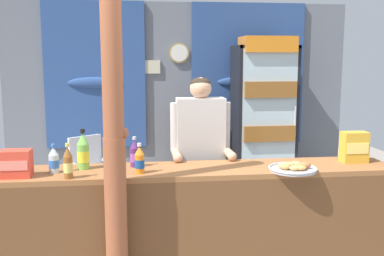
% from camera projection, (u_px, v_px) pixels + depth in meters
% --- Properties ---
extents(ground_plane, '(8.22, 8.22, 0.00)m').
position_uv_depth(ground_plane, '(198.00, 233.00, 4.52)').
color(ground_plane, gray).
extents(back_wall_curtained, '(4.73, 0.22, 2.51)m').
position_uv_depth(back_wall_curtained, '(179.00, 92.00, 6.23)').
color(back_wall_curtained, slate).
rests_on(back_wall_curtained, ground).
extents(stall_counter, '(3.05, 0.51, 0.90)m').
position_uv_depth(stall_counter, '(205.00, 215.00, 3.46)').
color(stall_counter, '#935B33').
rests_on(stall_counter, ground).
extents(timber_post, '(0.18, 0.15, 2.44)m').
position_uv_depth(timber_post, '(114.00, 145.00, 3.04)').
color(timber_post, '#995133').
rests_on(timber_post, ground).
extents(drink_fridge, '(0.78, 0.62, 2.03)m').
position_uv_depth(drink_fridge, '(264.00, 108.00, 5.87)').
color(drink_fridge, black).
rests_on(drink_fridge, ground).
extents(bottle_shelf_rack, '(0.48, 0.28, 1.14)m').
position_uv_depth(bottle_shelf_rack, '(194.00, 146.00, 6.01)').
color(bottle_shelf_rack, brown).
rests_on(bottle_shelf_rack, ground).
extents(plastic_lawn_chair, '(0.62, 0.62, 0.86)m').
position_uv_depth(plastic_lawn_chair, '(91.00, 168.00, 5.18)').
color(plastic_lawn_chair, silver).
rests_on(plastic_lawn_chair, ground).
extents(shopkeeper, '(0.54, 0.42, 1.59)m').
position_uv_depth(shopkeeper, '(201.00, 144.00, 3.97)').
color(shopkeeper, '#28282D').
rests_on(shopkeeper, ground).
extents(soda_bottle_lime_soda, '(0.09, 0.09, 0.31)m').
position_uv_depth(soda_bottle_lime_soda, '(83.00, 152.00, 3.46)').
color(soda_bottle_lime_soda, '#75C64C').
rests_on(soda_bottle_lime_soda, stall_counter).
extents(soda_bottle_water, '(0.08, 0.08, 0.22)m').
position_uv_depth(soda_bottle_water, '(54.00, 161.00, 3.34)').
color(soda_bottle_water, silver).
rests_on(soda_bottle_water, stall_counter).
extents(soda_bottle_iced_tea, '(0.07, 0.07, 0.26)m').
position_uv_depth(soda_bottle_iced_tea, '(68.00, 164.00, 3.18)').
color(soda_bottle_iced_tea, brown).
rests_on(soda_bottle_iced_tea, stall_counter).
extents(soda_bottle_orange_soda, '(0.07, 0.07, 0.23)m').
position_uv_depth(soda_bottle_orange_soda, '(140.00, 160.00, 3.33)').
color(soda_bottle_orange_soda, orange).
rests_on(soda_bottle_orange_soda, stall_counter).
extents(soda_bottle_grape_soda, '(0.07, 0.07, 0.24)m').
position_uv_depth(soda_bottle_grape_soda, '(135.00, 154.00, 3.53)').
color(soda_bottle_grape_soda, '#56286B').
rests_on(soda_bottle_grape_soda, stall_counter).
extents(snack_box_choco_powder, '(0.21, 0.13, 0.25)m').
position_uv_depth(snack_box_choco_powder, '(354.00, 147.00, 3.69)').
color(snack_box_choco_powder, gold).
rests_on(snack_box_choco_powder, stall_counter).
extents(snack_box_crackers, '(0.21, 0.14, 0.20)m').
position_uv_depth(snack_box_crackers, '(16.00, 164.00, 3.22)').
color(snack_box_crackers, '#E5422D').
rests_on(snack_box_crackers, stall_counter).
extents(pastry_tray, '(0.37, 0.37, 0.07)m').
position_uv_depth(pastry_tray, '(293.00, 168.00, 3.41)').
color(pastry_tray, '#BCBCC1').
rests_on(pastry_tray, stall_counter).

